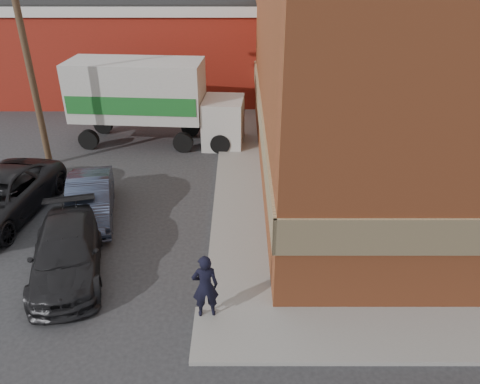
% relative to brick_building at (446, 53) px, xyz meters
% --- Properties ---
extents(ground, '(90.00, 90.00, 0.00)m').
position_rel_brick_building_xyz_m(ground, '(-8.50, -9.00, -4.68)').
color(ground, '#28282B').
rests_on(ground, ground).
extents(brick_building, '(14.25, 18.25, 9.36)m').
position_rel_brick_building_xyz_m(brick_building, '(0.00, 0.00, 0.00)').
color(brick_building, '#A6502A').
rests_on(brick_building, ground).
extents(sidewalk_west, '(1.80, 18.00, 0.12)m').
position_rel_brick_building_xyz_m(sidewalk_west, '(-7.90, 0.00, -4.62)').
color(sidewalk_west, gray).
rests_on(sidewalk_west, ground).
extents(warehouse, '(16.30, 8.30, 5.60)m').
position_rel_brick_building_xyz_m(warehouse, '(-14.50, 11.00, -1.87)').
color(warehouse, maroon).
rests_on(warehouse, ground).
extents(utility_pole, '(2.00, 0.26, 9.00)m').
position_rel_brick_building_xyz_m(utility_pole, '(-16.00, 0.00, 0.06)').
color(utility_pole, brown).
rests_on(utility_pole, ground).
extents(man, '(0.70, 0.51, 1.78)m').
position_rel_brick_building_xyz_m(man, '(-8.70, -9.25, -3.67)').
color(man, black).
rests_on(man, sidewalk_south).
extents(sedan, '(2.29, 4.33, 1.35)m').
position_rel_brick_building_xyz_m(sedan, '(-12.95, -4.32, -4.01)').
color(sedan, '#2D364C').
rests_on(sedan, ground).
extents(suv_b, '(2.93, 4.92, 1.34)m').
position_rel_brick_building_xyz_m(suv_b, '(-12.75, -7.38, -4.02)').
color(suv_b, black).
rests_on(suv_b, ground).
extents(box_truck, '(7.88, 2.90, 3.81)m').
position_rel_brick_building_xyz_m(box_truck, '(-11.75, 2.44, -2.48)').
color(box_truck, beige).
rests_on(box_truck, ground).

